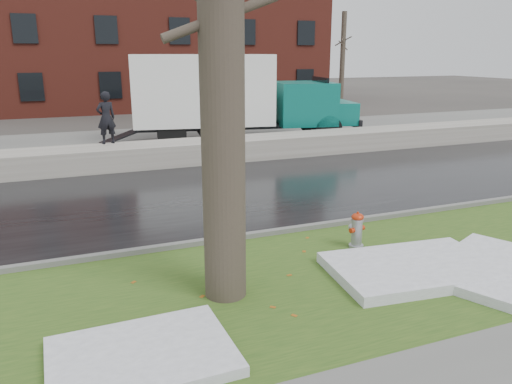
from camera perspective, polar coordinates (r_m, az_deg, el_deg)
name	(u,v)px	position (r m, az deg, el deg)	size (l,w,h in m)	color
ground	(270,257)	(9.43, 1.61, -7.43)	(120.00, 120.00, 0.00)	#47423D
verge	(300,284)	(8.39, 5.05, -10.39)	(60.00, 4.50, 0.04)	#284818
road	(203,195)	(13.44, -6.03, -0.34)	(60.00, 7.00, 0.03)	black
parking_lot	(147,143)	(21.55, -12.30, 5.44)	(60.00, 9.00, 0.03)	slate
curb	(251,236)	(10.26, -0.61, -5.05)	(60.00, 0.15, 0.14)	slate
snowbank	(169,154)	(17.33, -9.90, 4.35)	(60.00, 1.60, 0.75)	#A6A198
brick_building	(129,34)	(38.37, -14.26, 17.12)	(26.00, 12.00, 10.00)	maroon
bg_tree_center	(4,59)	(34.05, -26.87, 13.39)	(1.40, 1.62, 6.50)	brown
bg_tree_right	(343,58)	(37.42, 9.86, 14.85)	(1.40, 1.62, 6.50)	brown
fire_hydrant	(357,228)	(9.83, 11.45, -4.11)	(0.36, 0.32, 0.72)	#93949A
tree	(221,24)	(7.14, -4.03, 18.65)	(1.66, 1.99, 8.01)	brown
box_truck	(230,96)	(21.42, -2.97, 10.88)	(11.05, 4.17, 3.65)	black
worker	(106,118)	(17.44, -16.76, 8.13)	(0.63, 0.41, 1.73)	black
snow_patch_near	(503,271)	(9.54, 26.39, -8.08)	(2.60, 2.00, 0.16)	white
snow_patch_far	(142,356)	(6.57, -12.91, -17.83)	(2.20, 1.60, 0.14)	white
snow_patch_side	(413,268)	(9.06, 17.48, -8.29)	(2.80, 1.80, 0.18)	white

